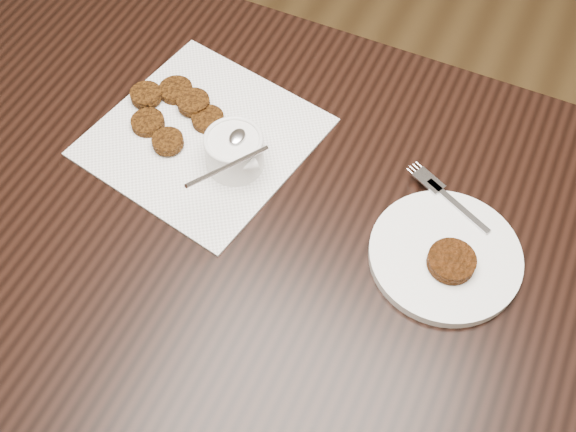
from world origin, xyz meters
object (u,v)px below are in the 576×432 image
at_px(table, 246,325).
at_px(plate_with_patty, 446,253).
at_px(sauce_ramekin, 233,138).
at_px(napkin, 203,137).

distance_m(table, plate_with_patty, 0.51).
xyz_separation_m(table, sauce_ramekin, (-0.05, 0.10, 0.44)).
bearing_deg(table, napkin, 133.54).
height_order(sauce_ramekin, plate_with_patty, sauce_ramekin).
xyz_separation_m(napkin, sauce_ramekin, (0.08, -0.03, 0.07)).
relative_size(napkin, sauce_ramekin, 2.55).
height_order(table, napkin, napkin).
xyz_separation_m(table, plate_with_patty, (0.31, 0.08, 0.39)).
distance_m(napkin, sauce_ramekin, 0.11).
distance_m(napkin, plate_with_patty, 0.44).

